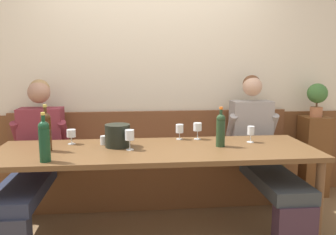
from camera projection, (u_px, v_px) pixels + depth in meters
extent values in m
cube|color=beige|center=(150.00, 68.00, 3.73)|extent=(6.80, 0.08, 2.80)
cube|color=brown|center=(151.00, 154.00, 3.83)|extent=(6.80, 0.03, 0.91)
cube|color=brown|center=(152.00, 182.00, 3.64)|extent=(2.96, 0.42, 0.44)
cube|color=brown|center=(152.00, 159.00, 3.60)|extent=(2.90, 0.39, 0.05)
cube|color=brown|center=(151.00, 132.00, 3.75)|extent=(2.96, 0.04, 0.45)
cube|color=brown|center=(156.00, 151.00, 2.91)|extent=(2.66, 0.84, 0.04)
cylinder|color=brown|center=(318.00, 204.00, 2.75)|extent=(0.07, 0.07, 0.70)
cylinder|color=brown|center=(17.00, 184.00, 3.19)|extent=(0.07, 0.07, 0.70)
cylinder|color=brown|center=(281.00, 175.00, 3.44)|extent=(0.07, 0.07, 0.70)
cube|color=#242B40|center=(26.00, 186.00, 2.92)|extent=(0.35, 1.09, 0.11)
cube|color=maroon|center=(42.00, 134.00, 3.45)|extent=(0.42, 0.23, 0.52)
sphere|color=#A0745E|center=(39.00, 92.00, 3.37)|extent=(0.21, 0.21, 0.21)
sphere|color=#97754B|center=(39.00, 89.00, 3.39)|extent=(0.20, 0.20, 0.20)
cylinder|color=maroon|center=(17.00, 133.00, 3.38)|extent=(0.08, 0.20, 0.27)
cylinder|color=maroon|center=(64.00, 132.00, 3.42)|extent=(0.08, 0.20, 0.27)
cube|color=#352331|center=(295.00, 228.00, 2.69)|extent=(0.31, 0.14, 0.38)
cube|color=#2F3539|center=(271.00, 177.00, 3.13)|extent=(0.35, 1.09, 0.11)
cube|color=gray|center=(251.00, 128.00, 3.66)|extent=(0.41, 0.23, 0.57)
sphere|color=tan|center=(252.00, 87.00, 3.58)|extent=(0.20, 0.20, 0.20)
sphere|color=brown|center=(252.00, 84.00, 3.60)|extent=(0.18, 0.18, 0.18)
cylinder|color=gray|center=(232.00, 126.00, 3.59)|extent=(0.08, 0.20, 0.27)
cylinder|color=gray|center=(272.00, 125.00, 3.63)|extent=(0.08, 0.20, 0.27)
cylinder|color=black|center=(118.00, 136.00, 2.96)|extent=(0.21, 0.21, 0.19)
cylinder|color=#422511|center=(46.00, 135.00, 2.81)|extent=(0.08, 0.08, 0.26)
sphere|color=#422511|center=(45.00, 118.00, 2.79)|extent=(0.08, 0.08, 0.08)
cylinder|color=#422511|center=(45.00, 112.00, 2.78)|extent=(0.03, 0.03, 0.08)
cylinder|color=gold|center=(45.00, 106.00, 2.77)|extent=(0.03, 0.03, 0.02)
cylinder|color=#213820|center=(221.00, 133.00, 2.96)|extent=(0.08, 0.08, 0.23)
sphere|color=#213820|center=(221.00, 119.00, 2.94)|extent=(0.08, 0.08, 0.08)
cylinder|color=#213820|center=(221.00, 113.00, 2.93)|extent=(0.03, 0.03, 0.07)
cylinder|color=orange|center=(221.00, 108.00, 2.93)|extent=(0.03, 0.03, 0.02)
cylinder|color=#123820|center=(45.00, 145.00, 2.51)|extent=(0.08, 0.08, 0.25)
sphere|color=#123820|center=(44.00, 127.00, 2.48)|extent=(0.08, 0.08, 0.08)
cylinder|color=#123820|center=(43.00, 120.00, 2.48)|extent=(0.03, 0.03, 0.07)
cylinder|color=gold|center=(43.00, 114.00, 2.47)|extent=(0.03, 0.03, 0.02)
cylinder|color=silver|center=(180.00, 139.00, 3.25)|extent=(0.06, 0.06, 0.00)
cylinder|color=silver|center=(180.00, 136.00, 3.25)|extent=(0.01, 0.01, 0.06)
cylinder|color=silver|center=(180.00, 129.00, 3.24)|extent=(0.07, 0.07, 0.08)
cylinder|color=silver|center=(72.00, 144.00, 3.07)|extent=(0.06, 0.06, 0.00)
cylinder|color=silver|center=(72.00, 140.00, 3.06)|extent=(0.01, 0.01, 0.06)
cylinder|color=silver|center=(71.00, 133.00, 3.05)|extent=(0.08, 0.08, 0.07)
cylinder|color=#E5D87B|center=(71.00, 136.00, 3.06)|extent=(0.07, 0.07, 0.02)
cylinder|color=silver|center=(197.00, 139.00, 3.26)|extent=(0.06, 0.06, 0.00)
cylinder|color=silver|center=(197.00, 135.00, 3.25)|extent=(0.01, 0.01, 0.08)
cylinder|color=silver|center=(197.00, 127.00, 3.24)|extent=(0.08, 0.08, 0.07)
cylinder|color=#EDE58B|center=(197.00, 129.00, 3.25)|extent=(0.07, 0.07, 0.02)
cylinder|color=silver|center=(250.00, 142.00, 3.13)|extent=(0.07, 0.07, 0.00)
cylinder|color=silver|center=(251.00, 138.00, 3.13)|extent=(0.01, 0.01, 0.07)
cylinder|color=silver|center=(251.00, 130.00, 3.12)|extent=(0.06, 0.06, 0.08)
cylinder|color=silver|center=(130.00, 150.00, 2.86)|extent=(0.07, 0.07, 0.00)
cylinder|color=silver|center=(130.00, 145.00, 2.86)|extent=(0.01, 0.01, 0.08)
cylinder|color=silver|center=(130.00, 135.00, 2.84)|extent=(0.08, 0.08, 0.08)
cylinder|color=silver|center=(104.00, 140.00, 3.04)|extent=(0.06, 0.06, 0.08)
cube|color=brown|center=(313.00, 156.00, 3.83)|extent=(0.28, 0.28, 0.87)
cylinder|color=#B56D47|center=(316.00, 112.00, 3.76)|extent=(0.13, 0.13, 0.11)
cylinder|color=brown|center=(317.00, 104.00, 3.74)|extent=(0.02, 0.02, 0.06)
sphere|color=#3E7035|center=(317.00, 93.00, 3.73)|extent=(0.21, 0.21, 0.21)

